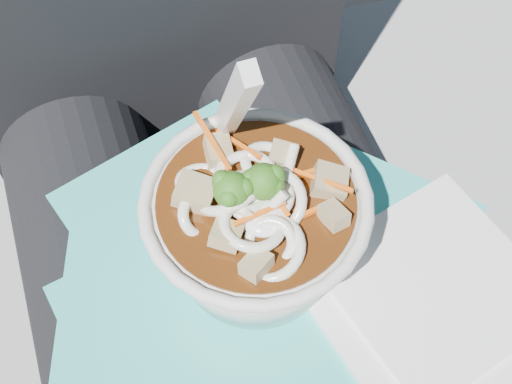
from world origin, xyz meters
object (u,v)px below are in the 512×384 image
object	(u,v)px
person_body	(212,223)
plastic_bag	(244,283)
stone_ledge	(212,311)
lap	(247,332)
udon_bowl	(256,224)

from	to	relation	value
person_body	plastic_bag	xyz separation A→B (m)	(0.00, -0.08, 0.05)
stone_ledge	lap	distance (m)	0.33
stone_ledge	plastic_bag	size ratio (longest dim) A/B	2.90
stone_ledge	plastic_bag	xyz separation A→B (m)	(0.00, -0.14, 0.37)
stone_ledge	person_body	world-z (taller)	person_body
stone_ledge	udon_bowl	xyz separation A→B (m)	(0.01, -0.13, 0.44)
udon_bowl	plastic_bag	bearing A→B (deg)	-138.64
stone_ledge	lap	world-z (taller)	lap
udon_bowl	person_body	bearing A→B (deg)	100.58
person_body	udon_bowl	bearing A→B (deg)	-79.42
lap	plastic_bag	distance (m)	0.08
person_body	plastic_bag	distance (m)	0.10
lap	person_body	bearing A→B (deg)	90.00
stone_ledge	lap	xyz separation A→B (m)	(0.00, -0.15, 0.30)
plastic_bag	udon_bowl	xyz separation A→B (m)	(0.01, 0.01, 0.06)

